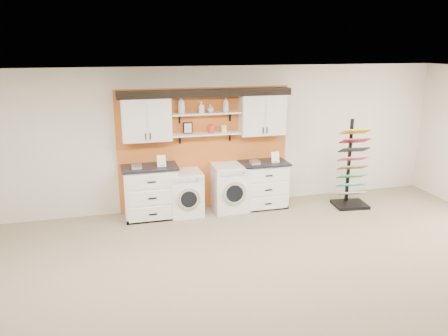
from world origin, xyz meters
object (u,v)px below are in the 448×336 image
object	(u,v)px
base_cabinet_left	(151,192)
base_cabinet_right	(263,184)
dryer	(230,187)
washer	(186,193)
sample_rack	(351,180)

from	to	relation	value
base_cabinet_left	base_cabinet_right	world-z (taller)	base_cabinet_left
dryer	washer	bearing A→B (deg)	180.00
washer	dryer	xyz separation A→B (m)	(0.89, 0.00, 0.04)
dryer	base_cabinet_right	bearing A→B (deg)	0.27
base_cabinet_right	washer	xyz separation A→B (m)	(-1.59, -0.00, -0.04)
base_cabinet_right	dryer	world-z (taller)	base_cabinet_right
base_cabinet_right	washer	distance (m)	1.59
base_cabinet_right	sample_rack	xyz separation A→B (m)	(1.73, -0.44, 0.08)
base_cabinet_right	dryer	bearing A→B (deg)	-179.73
base_cabinet_left	base_cabinet_right	size ratio (longest dim) A/B	1.08
base_cabinet_left	sample_rack	size ratio (longest dim) A/B	0.58
base_cabinet_left	washer	distance (m)	0.67
sample_rack	base_cabinet_left	bearing A→B (deg)	-179.87
dryer	sample_rack	world-z (taller)	sample_rack
washer	sample_rack	distance (m)	3.35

